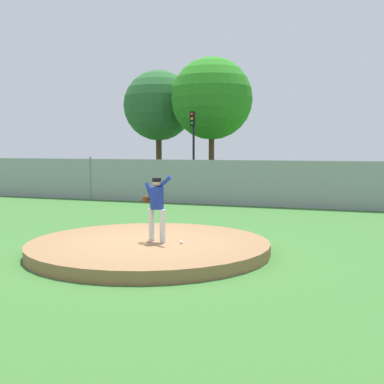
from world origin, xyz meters
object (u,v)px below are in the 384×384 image
object	(u,v)px
parked_car_navy	(109,177)
traffic_cone_orange	(155,192)
baseball	(181,242)
parked_car_teal	(203,180)
parked_car_white	(295,183)
traffic_light_near	(193,136)
pitcher_youth	(156,202)

from	to	relation	value
parked_car_navy	traffic_cone_orange	size ratio (longest dim) A/B	8.47
baseball	parked_car_teal	distance (m)	14.95
baseball	traffic_cone_orange	bearing A→B (deg)	117.11
parked_car_navy	parked_car_white	bearing A→B (deg)	-2.89
parked_car_navy	traffic_light_near	bearing A→B (deg)	42.32
parked_car_navy	traffic_cone_orange	xyz separation A→B (m)	(4.17, -2.81, -0.55)
baseball	parked_car_white	world-z (taller)	parked_car_white
parked_car_navy	parked_car_teal	distance (m)	5.97
traffic_cone_orange	traffic_light_near	world-z (taller)	traffic_light_near
parked_car_teal	parked_car_navy	bearing A→B (deg)	174.88
parked_car_navy	traffic_light_near	world-z (taller)	traffic_light_near
parked_car_navy	parked_car_white	world-z (taller)	parked_car_navy
parked_car_white	traffic_cone_orange	distance (m)	6.99
parked_car_navy	parked_car_white	size ratio (longest dim) A/B	1.12
pitcher_youth	traffic_cone_orange	distance (m)	13.19
parked_car_teal	traffic_cone_orange	size ratio (longest dim) A/B	8.37
baseball	traffic_cone_orange	world-z (taller)	traffic_cone_orange
baseball	traffic_cone_orange	size ratio (longest dim) A/B	0.13
parked_car_navy	parked_car_teal	world-z (taller)	parked_car_navy
parked_car_navy	parked_car_white	distance (m)	10.78
baseball	parked_car_white	xyz separation A→B (m)	(0.45, 14.27, 0.44)
parked_car_navy	parked_car_teal	bearing A→B (deg)	-5.12
pitcher_youth	parked_car_white	bearing A→B (deg)	85.61
pitcher_youth	traffic_cone_orange	bearing A→B (deg)	114.74
parked_car_teal	traffic_light_near	size ratio (longest dim) A/B	0.98
pitcher_youth	traffic_cone_orange	world-z (taller)	pitcher_youth
baseball	traffic_cone_orange	distance (m)	13.50
parked_car_navy	traffic_cone_orange	distance (m)	5.05
pitcher_youth	traffic_light_near	xyz separation A→B (m)	(-5.78, 18.31, 2.04)
parked_car_navy	parked_car_teal	size ratio (longest dim) A/B	1.01
pitcher_youth	traffic_cone_orange	size ratio (longest dim) A/B	2.86
pitcher_youth	parked_car_teal	size ratio (longest dim) A/B	0.34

